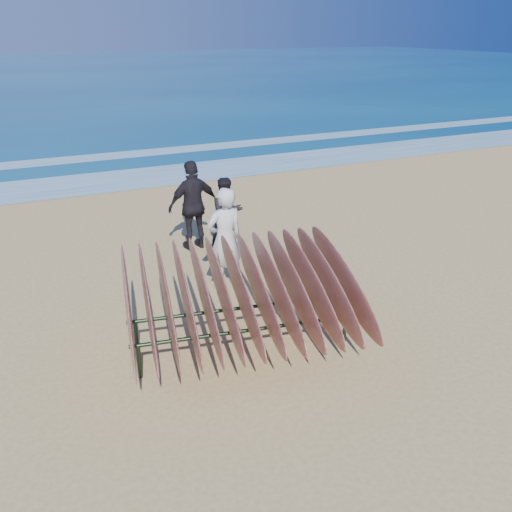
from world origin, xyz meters
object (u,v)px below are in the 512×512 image
object	(u,v)px
person_dark_a	(227,213)
surfboard_rack	(241,292)
person_dark_b	(194,206)
person_white	(225,239)

from	to	relation	value
person_dark_a	surfboard_rack	bearing A→B (deg)	-118.96
person_dark_a	person_dark_b	size ratio (longest dim) A/B	0.81
surfboard_rack	person_dark_a	distance (m)	4.00
surfboard_rack	person_dark_b	distance (m)	4.10
person_dark_a	person_white	bearing A→B (deg)	-122.79
person_white	person_dark_a	world-z (taller)	person_white
person_white	person_dark_a	bearing A→B (deg)	-119.45
surfboard_rack	person_dark_b	xyz separation A→B (m)	(0.70, 4.04, 0.00)
person_white	surfboard_rack	bearing A→B (deg)	67.93
person_white	person_dark_b	distance (m)	2.05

